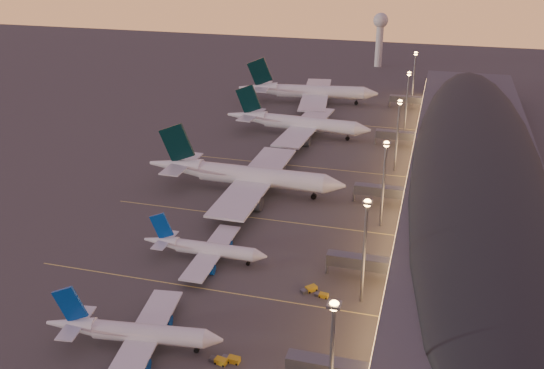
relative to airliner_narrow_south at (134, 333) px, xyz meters
The scene contains 14 objects.
ground 30.02m from the airliner_narrow_south, 77.50° to the left, with size 700.00×700.00×0.00m, color #3C3A38.
airliner_narrow_south is the anchor object (origin of this frame).
airliner_narrow_north 37.29m from the airliner_narrow_south, 88.90° to the left, with size 33.65×29.95×12.06m.
airliner_wide_near 82.42m from the airliner_narrow_south, 92.19° to the left, with size 66.59×60.38×21.38m.
airliner_wide_mid 143.83m from the airliner_narrow_south, 90.10° to the left, with size 61.89×56.45×19.81m.
airliner_wide_far 193.97m from the airliner_narrow_south, 92.03° to the left, with size 68.41×62.90×21.90m.
terminal_building 122.52m from the airliner_narrow_south, 56.09° to the left, with size 56.35×255.00×17.46m.
light_masts 104.20m from the airliner_narrow_south, 65.72° to the left, with size 2.20×217.20×25.90m.
radar_tower 290.17m from the airliner_narrow_south, 86.74° to the left, with size 9.00×9.00×32.50m.
lane_markings 69.50m from the airliner_narrow_south, 84.67° to the left, with size 90.00×180.36×0.00m.
baggage_tug_a 18.60m from the airliner_narrow_south, ahead, with size 3.88×2.08×1.10m.
baggage_tug_b 20.87m from the airliner_narrow_south, ahead, with size 3.86×1.90×1.11m.
baggage_tug_c 43.96m from the airliner_narrow_south, 40.29° to the left, with size 3.39×1.73×0.97m.
baggage_tug_d 42.50m from the airliner_narrow_south, 44.77° to the left, with size 3.90×3.95×1.19m.
Camera 1 is at (48.21, -119.51, 79.57)m, focal length 40.00 mm.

